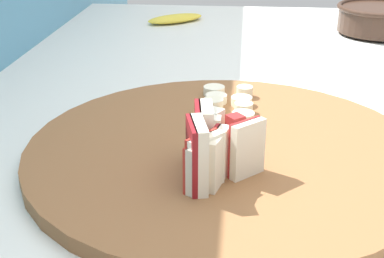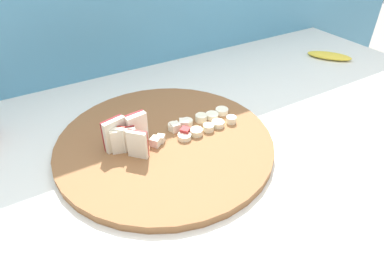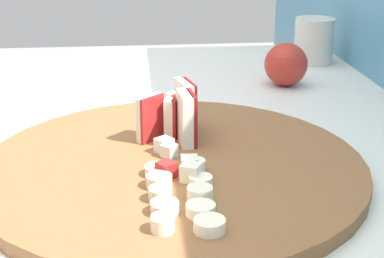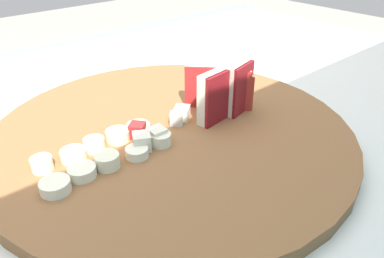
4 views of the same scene
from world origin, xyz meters
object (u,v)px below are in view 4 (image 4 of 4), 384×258
object	(u,v)px
apple_dice_pile	(158,129)
banana_slice_rows	(102,153)
apple_wedge_fan	(225,92)
cutting_board	(172,133)

from	to	relation	value
apple_dice_pile	banana_slice_rows	world-z (taller)	apple_dice_pile
apple_dice_pile	banana_slice_rows	bearing A→B (deg)	-1.38
apple_dice_pile	banana_slice_rows	size ratio (longest dim) A/B	0.69
apple_wedge_fan	apple_dice_pile	size ratio (longest dim) A/B	0.86
cutting_board	banana_slice_rows	xyz separation A→B (m)	(0.10, 0.00, 0.01)
cutting_board	apple_wedge_fan	size ratio (longest dim) A/B	4.92
apple_dice_pile	cutting_board	bearing A→B (deg)	-169.70
cutting_board	banana_slice_rows	bearing A→B (deg)	1.46
cutting_board	apple_wedge_fan	xyz separation A→B (m)	(-0.08, 0.01, 0.04)
banana_slice_rows	cutting_board	bearing A→B (deg)	-178.54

